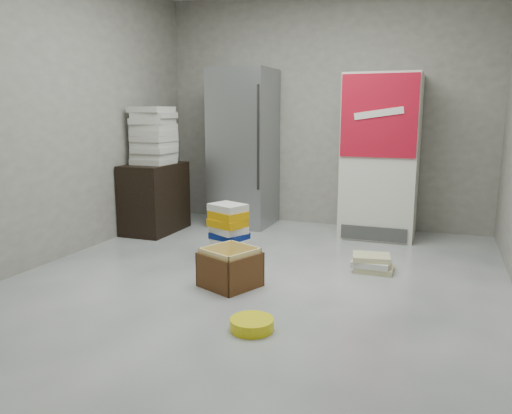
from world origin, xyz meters
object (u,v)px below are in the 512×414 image
Objects in this scene: steel_fridge at (244,148)px; phonebook_stack_main at (229,232)px; cardboard_box at (230,270)px; wood_shelf at (155,198)px; coke_cooler at (381,156)px.

phonebook_stack_main is at bearing -73.35° from steel_fridge.
steel_fridge is 2.42m from cardboard_box.
wood_shelf is at bearing 161.78° from cardboard_box.
coke_cooler is 3.46× the size of cardboard_box.
wood_shelf is at bearing -138.69° from steel_fridge.
wood_shelf is (-0.83, -0.73, -0.55)m from steel_fridge.
phonebook_stack_main is 0.77m from cardboard_box.
steel_fridge is at bearing 179.82° from coke_cooler.
coke_cooler is (1.65, -0.01, -0.05)m from steel_fridge.
wood_shelf reaches higher than phonebook_stack_main.
coke_cooler is 2.46m from cardboard_box.
cardboard_box is (-0.90, -2.15, -0.77)m from coke_cooler.
coke_cooler is 2.63m from wood_shelf.
steel_fridge is 2.37× the size of wood_shelf.
cardboard_box is (1.58, -1.42, -0.27)m from wood_shelf.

